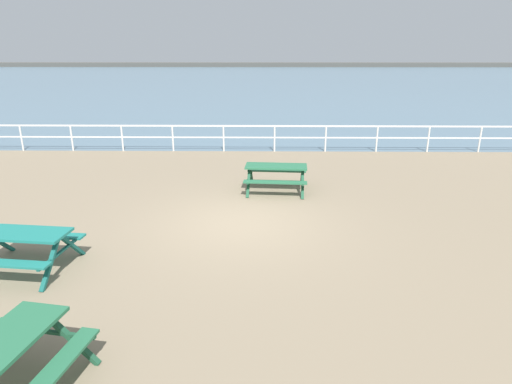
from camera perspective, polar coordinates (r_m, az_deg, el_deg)
name	(u,v)px	position (r m, az deg, el deg)	size (l,w,h in m)	color
ground_plane	(240,226)	(10.72, -2.13, -4.48)	(30.00, 24.00, 0.20)	gray
sea_band	(259,79)	(62.75, 0.34, 14.58)	(142.00, 90.00, 0.01)	slate
distant_shoreline	(260,67)	(105.70, 0.56, 16.09)	(142.00, 6.00, 1.80)	#4C4C47
seaward_railing	(249,133)	(17.93, -0.92, 7.71)	(23.07, 0.07, 1.08)	white
picnic_table_near_left	(21,241)	(9.37, -28.39, -5.71)	(1.94, 1.70, 0.80)	#1E7A70
picnic_table_near_right	(0,360)	(6.22, -30.54, -18.39)	(1.80, 2.03, 0.80)	#286B47
picnic_table_mid_centre	(276,172)	(12.87, 2.64, 2.67)	(1.90, 1.65, 0.80)	#286B47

